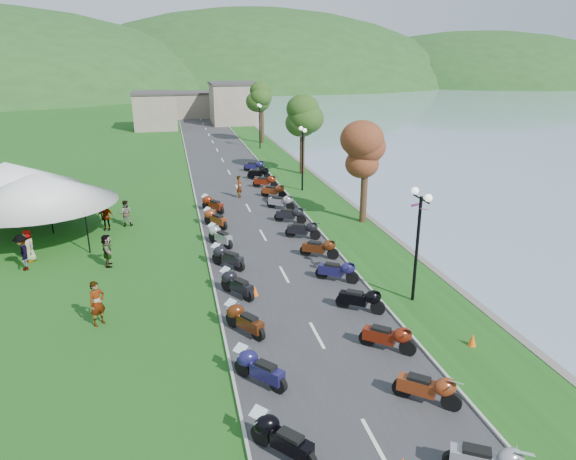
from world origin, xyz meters
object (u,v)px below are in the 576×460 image
vendor_tent_main (39,207)px  pedestrian_c (25,270)px  pedestrian_b (127,226)px  pedestrian_a (100,324)px

vendor_tent_main → pedestrian_c: vendor_tent_main is taller
pedestrian_b → pedestrian_a: bearing=88.5°
pedestrian_a → pedestrian_b: 12.96m
vendor_tent_main → pedestrian_a: bearing=-68.7°
pedestrian_a → pedestrian_b: bearing=48.7°
pedestrian_a → pedestrian_b: (0.18, 12.96, 0.00)m
pedestrian_a → pedestrian_c: size_ratio=1.01×
pedestrian_a → pedestrian_c: bearing=82.6°
vendor_tent_main → pedestrian_c: size_ratio=3.21×
vendor_tent_main → pedestrian_a: vendor_tent_main is taller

